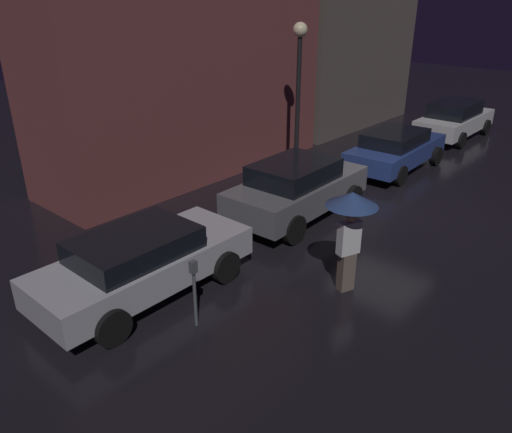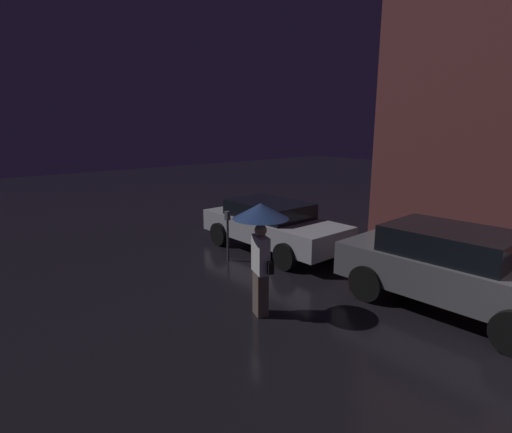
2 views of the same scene
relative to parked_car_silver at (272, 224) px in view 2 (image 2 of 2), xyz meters
name	(u,v)px [view 2 (image 2 of 2)]	position (x,y,z in m)	size (l,w,h in m)	color
parked_car_silver	(272,224)	(0.00, 0.00, 0.00)	(4.33, 1.93, 1.34)	#B7B7BF
parked_car_grey	(454,267)	(4.90, 0.03, 0.09)	(4.23, 2.00, 1.54)	slate
pedestrian_with_umbrella	(261,230)	(2.74, -2.85, 0.88)	(0.99, 0.99, 2.08)	#66564C
parking_meter	(228,231)	(-0.03, -1.51, 0.08)	(0.12, 0.10, 1.30)	#4C5154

